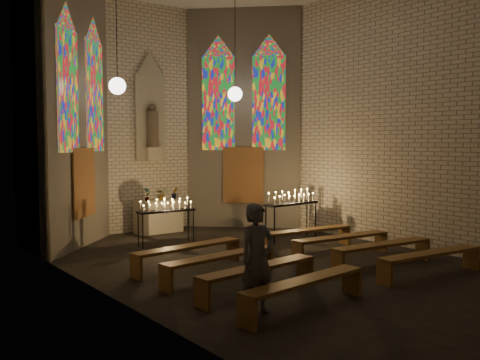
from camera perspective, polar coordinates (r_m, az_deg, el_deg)
name	(u,v)px	position (r m, az deg, el deg)	size (l,w,h in m)	color
floor	(277,265)	(12.15, 3.96, -9.03)	(12.00, 12.00, 0.00)	black
room	(195,106)	(14.57, -4.83, 7.83)	(8.22, 12.43, 7.00)	beige
altar	(159,216)	(16.49, -8.67, -3.85)	(1.40, 0.60, 1.00)	#ACA48D
flower_vase_left	(147,194)	(16.12, -9.92, -1.49)	(0.22, 0.15, 0.43)	#4C723F
flower_vase_center	(162,194)	(16.43, -8.33, -1.47)	(0.33, 0.29, 0.37)	#4C723F
flower_vase_right	(174,193)	(16.66, -7.01, -1.39)	(0.20, 0.16, 0.36)	#4C723F
aisle_flower_pot	(232,246)	(13.21, -0.91, -7.10)	(0.22, 0.22, 0.39)	#4C723F
votive_stand_left	(166,208)	(14.44, -7.88, -2.94)	(1.61, 0.47, 1.17)	black
votive_stand_right	(292,200)	(15.10, 5.52, -2.15)	(1.81, 0.54, 1.31)	black
pew_left_0	(188,250)	(11.72, -5.55, -7.41)	(2.72, 0.66, 0.52)	brown
pew_right_0	(306,233)	(13.90, 7.08, -5.62)	(2.72, 0.66, 0.52)	brown
pew_left_1	(220,259)	(10.75, -2.14, -8.45)	(2.72, 0.66, 0.52)	brown
pew_right_1	(342,240)	(13.08, 10.78, -6.27)	(2.72, 0.66, 0.52)	brown
pew_left_2	(258,271)	(9.81, 1.97, -9.65)	(2.72, 0.66, 0.52)	brown
pew_right_2	(383,247)	(12.33, 14.97, -6.96)	(2.72, 0.66, 0.52)	brown
pew_left_3	(305,285)	(8.95, 6.94, -11.03)	(2.72, 0.66, 0.52)	brown
pew_right_3	(431,257)	(11.65, 19.68, -7.70)	(2.72, 0.66, 0.52)	brown
visitor	(257,259)	(8.60, 1.85, -8.41)	(0.65, 0.43, 1.78)	#44464D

